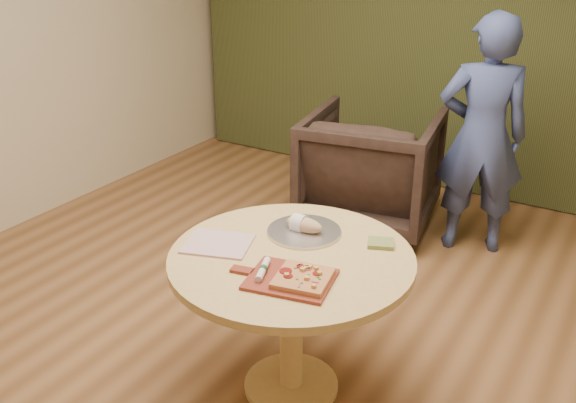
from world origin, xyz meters
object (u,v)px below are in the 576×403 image
(flatbread_pizza, at_px, (303,278))
(cutlery_roll, at_px, (263,269))
(armchair, at_px, (371,163))
(bread_roll, at_px, (303,224))
(pedestal_table, at_px, (291,282))
(person_standing, at_px, (482,136))
(pizza_paddle, at_px, (288,279))
(serving_tray, at_px, (304,231))

(flatbread_pizza, height_order, cutlery_roll, flatbread_pizza)
(flatbread_pizza, height_order, armchair, armchair)
(bread_roll, xyz_separation_m, armchair, (-0.40, 1.70, -0.32))
(pedestal_table, relative_size, bread_roll, 5.78)
(flatbread_pizza, bearing_deg, armchair, 106.72)
(bread_roll, xyz_separation_m, person_standing, (0.37, 1.72, 0.02))
(flatbread_pizza, bearing_deg, pedestal_table, 131.98)
(pizza_paddle, height_order, serving_tray, serving_tray)
(cutlery_roll, bearing_deg, pedestal_table, 67.19)
(person_standing, bearing_deg, armchair, -22.04)
(serving_tray, distance_m, person_standing, 1.75)
(pizza_paddle, bearing_deg, armchair, 93.60)
(flatbread_pizza, relative_size, bread_roll, 1.34)
(pizza_paddle, bearing_deg, bread_roll, 100.97)
(flatbread_pizza, bearing_deg, pizza_paddle, -168.60)
(cutlery_roll, bearing_deg, armchair, 82.02)
(flatbread_pizza, relative_size, person_standing, 0.16)
(flatbread_pizza, bearing_deg, bread_roll, 120.26)
(pedestal_table, relative_size, armchair, 1.18)
(flatbread_pizza, xyz_separation_m, serving_tray, (-0.23, 0.40, -0.02))
(pedestal_table, distance_m, person_standing, 1.97)
(pedestal_table, height_order, bread_roll, bread_roll)
(cutlery_roll, relative_size, armchair, 0.20)
(flatbread_pizza, bearing_deg, cutlery_roll, -169.84)
(cutlery_roll, bearing_deg, flatbread_pizza, -9.87)
(pizza_paddle, height_order, person_standing, person_standing)
(pizza_paddle, bearing_deg, cutlery_roll, 178.02)
(pedestal_table, relative_size, flatbread_pizza, 4.31)
(pedestal_table, xyz_separation_m, armchair, (-0.47, 1.92, -0.13))
(flatbread_pizza, distance_m, bread_roll, 0.47)
(bread_roll, bearing_deg, person_standing, 77.75)
(flatbread_pizza, distance_m, person_standing, 2.12)
(pedestal_table, bearing_deg, cutlery_roll, -92.78)
(pedestal_table, relative_size, pizza_paddle, 2.38)
(bread_roll, bearing_deg, serving_tray, 0.00)
(cutlery_roll, height_order, bread_roll, bread_roll)
(pedestal_table, bearing_deg, serving_tray, 105.41)
(armchair, relative_size, person_standing, 0.58)
(person_standing, bearing_deg, serving_tray, 54.99)
(pedestal_table, height_order, flatbread_pizza, flatbread_pizza)
(bread_roll, bearing_deg, armchair, 103.14)
(person_standing, bearing_deg, pizza_paddle, 61.57)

